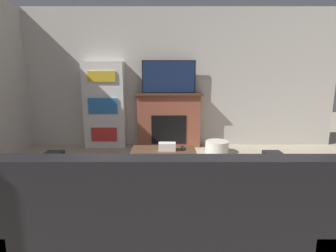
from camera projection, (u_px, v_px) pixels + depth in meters
name	position (u px, v px, depth m)	size (l,w,h in m)	color
wall_back	(169.00, 79.00, 5.22)	(6.66, 0.06, 2.70)	beige
fireplace	(168.00, 120.00, 5.24)	(1.34, 0.28, 1.08)	brown
tv	(168.00, 77.00, 5.06)	(1.03, 0.03, 0.63)	black
couch	(162.00, 221.00, 2.04)	(2.20, 0.99, 0.95)	black
coffee_table	(163.00, 156.00, 3.37)	(0.84, 0.57, 0.47)	brown
tissue_box	(167.00, 147.00, 3.38)	(0.22, 0.12, 0.10)	white
remote_control	(182.00, 148.00, 3.45)	(0.04, 0.15, 0.02)	black
bookshelf	(104.00, 105.00, 5.16)	(0.79, 0.29, 1.68)	white
storage_basket	(216.00, 147.00, 4.87)	(0.43, 0.43, 0.22)	silver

